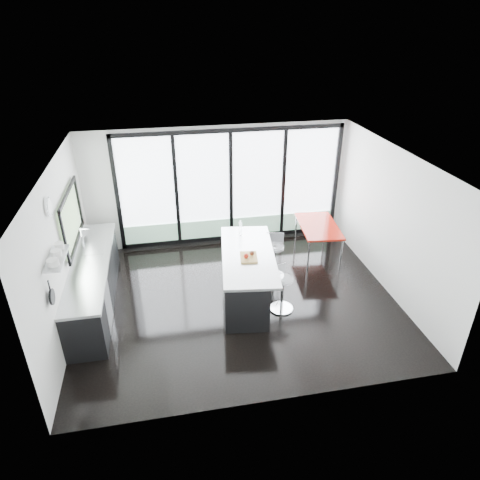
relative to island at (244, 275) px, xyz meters
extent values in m
cube|color=black|center=(-0.14, -0.12, -0.48)|extent=(6.00, 5.00, 0.00)
cube|color=white|center=(-0.14, -0.12, 2.32)|extent=(6.00, 5.00, 0.00)
cube|color=silver|center=(-0.14, 2.38, 0.92)|extent=(6.00, 0.00, 2.80)
cube|color=white|center=(0.16, 2.35, 0.92)|extent=(5.00, 0.02, 2.50)
cube|color=gray|center=(0.16, 2.31, -0.11)|extent=(5.00, 0.02, 0.44)
cube|color=black|center=(-1.09, 2.31, 0.92)|extent=(0.08, 0.04, 2.50)
cube|color=black|center=(0.16, 2.31, 0.92)|extent=(0.08, 0.04, 2.50)
cube|color=black|center=(1.41, 2.31, 0.92)|extent=(0.08, 0.04, 2.50)
cube|color=silver|center=(-0.14, -2.62, 0.92)|extent=(6.00, 0.00, 2.80)
cube|color=silver|center=(-3.14, -0.12, 0.92)|extent=(0.00, 5.00, 2.80)
cube|color=#769766|center=(-3.11, 0.78, 1.12)|extent=(0.02, 1.60, 0.90)
cube|color=#AAADAF|center=(-3.01, -0.97, 1.27)|extent=(0.25, 0.80, 0.03)
cylinder|color=white|center=(-3.11, -0.42, 1.87)|extent=(0.04, 0.30, 0.30)
cylinder|color=black|center=(-3.08, -1.37, 0.87)|extent=(0.03, 0.24, 0.24)
cube|color=silver|center=(2.86, -0.12, 0.92)|extent=(0.00, 5.00, 2.80)
cube|color=black|center=(-2.82, 0.28, -0.05)|extent=(0.65, 3.20, 0.87)
cube|color=#AAADAF|center=(-2.82, 0.28, 0.41)|extent=(0.69, 3.24, 0.05)
cube|color=#AAADAF|center=(-2.82, 0.78, 0.41)|extent=(0.45, 0.48, 0.06)
cylinder|color=silver|center=(-2.97, 0.78, 0.66)|extent=(0.02, 0.02, 0.44)
cube|color=#AAADAF|center=(-2.50, -0.47, -0.06)|extent=(0.03, 0.60, 0.80)
cube|color=black|center=(-0.01, 0.00, -0.03)|extent=(1.06, 2.34, 0.89)
cube|color=#AAADAF|center=(0.08, -0.01, 0.44)|extent=(1.28, 2.43, 0.05)
cube|color=tan|center=(0.05, -0.16, 0.48)|extent=(0.36, 0.45, 0.03)
sphere|color=#A51C0C|center=(0.00, -0.21, 0.54)|extent=(0.10, 0.10, 0.09)
sphere|color=#562716|center=(0.12, -0.12, 0.54)|extent=(0.10, 0.10, 0.09)
cylinder|color=silver|center=(0.08, 0.77, 0.61)|extent=(0.08, 0.08, 0.29)
cylinder|color=silver|center=(0.61, -0.56, -0.14)|extent=(0.57, 0.57, 0.69)
cylinder|color=silver|center=(0.75, 0.56, -0.11)|extent=(0.58, 0.58, 0.74)
cube|color=#9F190E|center=(1.95, 1.25, -0.10)|extent=(0.95, 1.49, 0.76)
camera|label=1|loc=(-1.39, -6.79, 4.47)|focal=32.00mm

